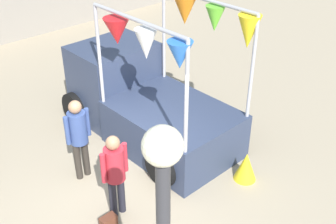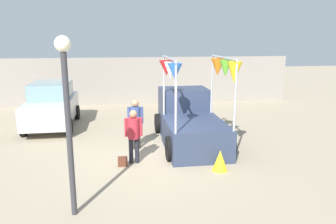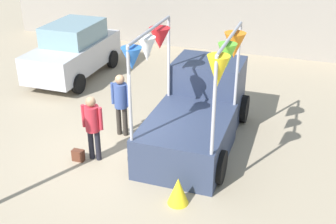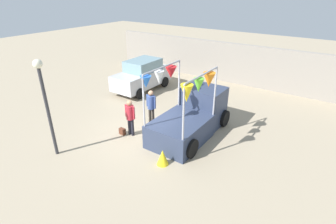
% 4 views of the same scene
% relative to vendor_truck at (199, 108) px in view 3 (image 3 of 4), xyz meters
% --- Properties ---
extents(ground_plane, '(60.00, 60.00, 0.00)m').
position_rel_vendor_truck_xyz_m(ground_plane, '(-1.59, -1.31, -0.87)').
color(ground_plane, gray).
extents(vendor_truck, '(2.39, 4.03, 3.11)m').
position_rel_vendor_truck_xyz_m(vendor_truck, '(0.00, 0.00, 0.00)').
color(vendor_truck, '#2D3851').
rests_on(vendor_truck, ground).
extents(parked_car, '(1.88, 4.00, 1.88)m').
position_rel_vendor_truck_xyz_m(parked_car, '(-5.24, 2.85, 0.08)').
color(parked_car, '#B7B7BC').
rests_on(parked_car, ground).
extents(person_customer, '(0.53, 0.34, 1.63)m').
position_rel_vendor_truck_xyz_m(person_customer, '(-2.06, -1.77, 0.11)').
color(person_customer, black).
rests_on(person_customer, ground).
extents(person_vendor, '(0.53, 0.34, 1.69)m').
position_rel_vendor_truck_xyz_m(person_vendor, '(-1.93, -0.48, 0.16)').
color(person_vendor, '#2D2823').
rests_on(person_vendor, ground).
extents(handbag, '(0.28, 0.16, 0.28)m').
position_rel_vendor_truck_xyz_m(handbag, '(-2.41, -1.97, -0.73)').
color(handbag, '#592D1E').
rests_on(handbag, ground).
extents(brick_boundary_wall, '(18.00, 0.36, 2.60)m').
position_rel_vendor_truck_xyz_m(brick_boundary_wall, '(-1.59, 7.41, 0.43)').
color(brick_boundary_wall, gray).
rests_on(brick_boundary_wall, ground).
extents(folded_kite_bundle_sunflower, '(0.54, 0.54, 0.60)m').
position_rel_vendor_truck_xyz_m(folded_kite_bundle_sunflower, '(0.32, -2.71, -0.57)').
color(folded_kite_bundle_sunflower, yellow).
rests_on(folded_kite_bundle_sunflower, ground).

